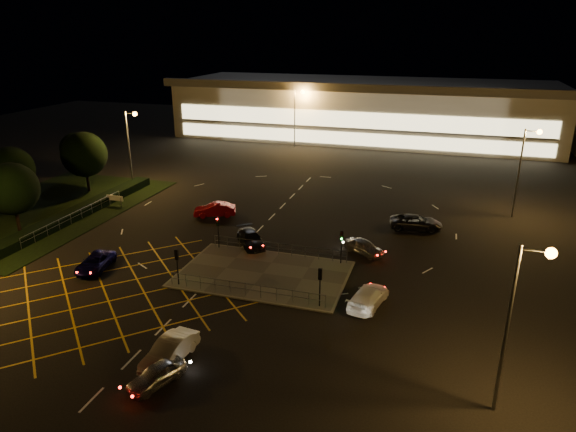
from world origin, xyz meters
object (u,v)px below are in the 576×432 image
(signal_se, at_px, (320,280))
(signal_nw, at_px, (218,226))
(car_approach_white, at_px, (368,297))
(car_east_grey, at_px, (416,222))
(signal_ne, at_px, (342,240))
(car_left_blue, at_px, (95,263))
(car_far_dkgrey, at_px, (251,239))
(car_right_silver, at_px, (364,247))
(signal_sw, at_px, (177,260))
(car_near_silver, at_px, (157,375))
(car_queue_white, at_px, (170,351))
(car_circ_red, at_px, (215,210))

(signal_se, relative_size, signal_nw, 1.00)
(car_approach_white, bearing_deg, car_east_grey, -85.68)
(signal_ne, xyz_separation_m, car_left_blue, (-20.52, -7.42, -1.72))
(car_far_dkgrey, bearing_deg, car_right_silver, -29.70)
(signal_sw, relative_size, car_approach_white, 0.62)
(car_near_silver, bearing_deg, car_right_silver, 91.15)
(signal_se, height_order, car_east_grey, signal_se)
(car_queue_white, bearing_deg, signal_sw, 121.80)
(signal_sw, bearing_deg, car_far_dkgrey, -105.40)
(car_right_silver, bearing_deg, signal_sw, 160.15)
(car_left_blue, height_order, car_circ_red, car_circ_red)
(car_left_blue, bearing_deg, car_right_silver, 14.38)
(car_near_silver, relative_size, car_far_dkgrey, 0.77)
(car_near_silver, bearing_deg, car_east_grey, 89.22)
(car_right_silver, relative_size, car_approach_white, 0.81)
(signal_ne, bearing_deg, car_left_blue, -160.13)
(car_left_blue, xyz_separation_m, car_circ_red, (4.27, 15.70, 0.12))
(car_queue_white, distance_m, car_left_blue, 16.39)
(car_approach_white, bearing_deg, car_queue_white, 56.54)
(car_left_blue, height_order, car_right_silver, car_right_silver)
(signal_ne, height_order, car_far_dkgrey, signal_ne)
(signal_sw, distance_m, car_approach_white, 15.62)
(car_right_silver, relative_size, car_east_grey, 0.75)
(signal_ne, bearing_deg, signal_sw, -146.35)
(signal_sw, relative_size, car_left_blue, 0.67)
(car_right_silver, bearing_deg, signal_ne, -176.66)
(car_far_dkgrey, relative_size, car_approach_white, 0.97)
(car_near_silver, xyz_separation_m, car_right_silver, (8.72, 22.62, 0.06))
(car_right_silver, height_order, car_circ_red, car_circ_red)
(signal_ne, relative_size, car_far_dkgrey, 0.65)
(car_circ_red, bearing_deg, signal_se, 22.46)
(car_approach_white, bearing_deg, signal_se, 34.11)
(car_east_grey, bearing_deg, signal_se, 154.84)
(car_east_grey, distance_m, car_approach_white, 17.67)
(signal_se, bearing_deg, signal_ne, -90.00)
(signal_nw, xyz_separation_m, car_east_grey, (17.84, 10.93, -1.61))
(car_far_dkgrey, height_order, car_east_grey, car_east_grey)
(car_queue_white, distance_m, car_right_silver, 22.31)
(car_east_grey, bearing_deg, signal_sw, 128.68)
(car_queue_white, bearing_deg, car_far_dkgrey, 101.70)
(signal_sw, height_order, car_approach_white, signal_sw)
(car_circ_red, height_order, car_approach_white, car_circ_red)
(signal_nw, height_order, car_east_grey, signal_nw)
(signal_sw, bearing_deg, car_circ_red, -75.34)
(car_queue_white, relative_size, car_approach_white, 0.92)
(signal_ne, bearing_deg, car_east_grey, 61.88)
(signal_se, relative_size, car_far_dkgrey, 0.65)
(car_right_silver, distance_m, car_circ_red, 18.61)
(signal_sw, distance_m, car_right_silver, 17.56)
(signal_sw, bearing_deg, signal_nw, -90.00)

